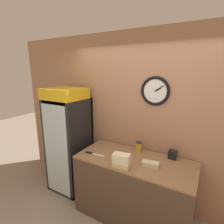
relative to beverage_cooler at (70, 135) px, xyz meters
The scene contains 10 objects.
wall_back 1.37m from the beverage_cooler, 13.79° to the left, with size 5.20×0.10×2.70m.
prep_counter 1.39m from the beverage_cooler, ahead, with size 1.62×0.73×0.92m.
beverage_cooler is the anchor object (origin of this frame).
sandwich_stack_bottom 1.27m from the beverage_cooler, 17.16° to the right, with size 0.22×0.14×0.06m.
sandwich_stack_middle 1.27m from the beverage_cooler, 17.16° to the right, with size 0.23×0.15×0.06m.
sandwich_stack_top 1.27m from the beverage_cooler, 17.16° to the right, with size 0.23×0.14×0.06m.
sandwich_flat_left 1.53m from the beverage_cooler, ahead, with size 0.23×0.14×0.06m.
chefs_knife 0.73m from the beverage_cooler, 21.48° to the right, with size 0.31×0.08×0.02m.
condiment_jar 1.25m from the beverage_cooler, ahead, with size 0.10×0.10×0.15m.
napkin_dispenser 1.74m from the beverage_cooler, ahead, with size 0.11×0.09×0.12m.
Camera 1 is at (0.83, -1.15, 2.13)m, focal length 28.00 mm.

